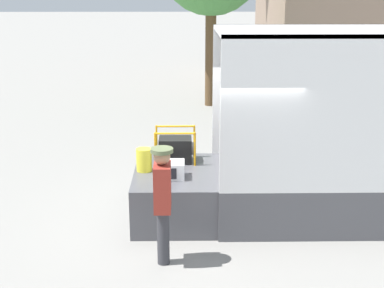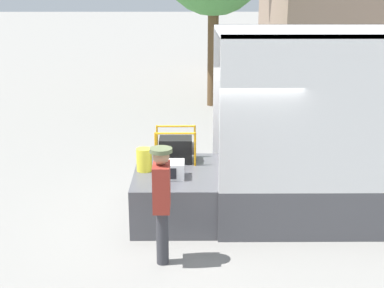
{
  "view_description": "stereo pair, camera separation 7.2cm",
  "coord_description": "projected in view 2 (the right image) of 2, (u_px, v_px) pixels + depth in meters",
  "views": [
    {
      "loc": [
        -0.54,
        -8.83,
        3.94
      ],
      "look_at": [
        -0.41,
        -0.2,
        1.39
      ],
      "focal_mm": 50.0,
      "sensor_mm": 36.0,
      "label": 1
    },
    {
      "loc": [
        -0.47,
        -8.83,
        3.94
      ],
      "look_at": [
        -0.41,
        -0.2,
        1.39
      ],
      "focal_mm": 50.0,
      "sensor_mm": 36.0,
      "label": 2
    }
  ],
  "objects": [
    {
      "name": "worker_person",
      "position": [
        162.0,
        194.0,
        7.61
      ],
      "size": [
        0.32,
        0.44,
        1.78
      ],
      "color": "#38383D",
      "rests_on": "ground"
    },
    {
      "name": "ground_plane",
      "position": [
        215.0,
        215.0,
        9.58
      ],
      "size": [
        160.0,
        160.0,
        0.0
      ],
      "primitive_type": "plane",
      "color": "gray"
    },
    {
      "name": "orange_bucket",
      "position": [
        144.0,
        160.0,
        9.3
      ],
      "size": [
        0.27,
        0.27,
        0.4
      ],
      "color": "yellow",
      "rests_on": "tailgate_deck"
    },
    {
      "name": "portable_generator",
      "position": [
        177.0,
        149.0,
        9.79
      ],
      "size": [
        0.74,
        0.54,
        0.62
      ],
      "color": "black",
      "rests_on": "tailgate_deck"
    },
    {
      "name": "tailgate_deck",
      "position": [
        175.0,
        193.0,
        9.46
      ],
      "size": [
        1.42,
        2.04,
        0.84
      ],
      "primitive_type": "cube",
      "color": "#4C4C51",
      "rests_on": "ground"
    },
    {
      "name": "microwave",
      "position": [
        171.0,
        170.0,
        8.99
      ],
      "size": [
        0.46,
        0.42,
        0.27
      ],
      "color": "white",
      "rests_on": "tailgate_deck"
    }
  ]
}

